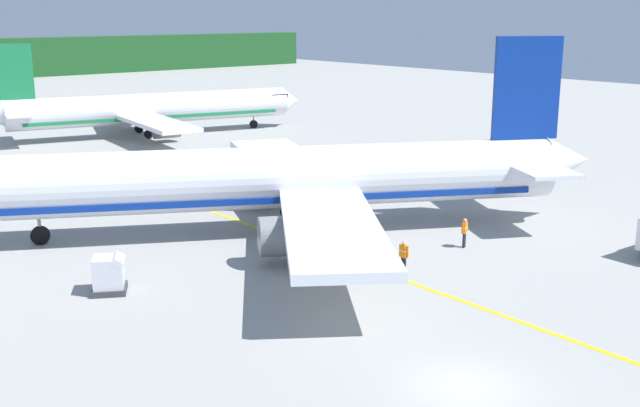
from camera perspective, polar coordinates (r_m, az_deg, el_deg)
ground at (r=68.85m, az=-21.80°, el=1.72°), size 240.00×320.00×0.20m
airliner_foreground at (r=47.32m, az=-3.05°, el=1.82°), size 37.90×32.12×11.90m
airliner_mid_apron at (r=87.62m, az=-12.50°, el=6.84°), size 35.44×29.53×10.23m
cargo_container_near at (r=39.07m, az=-15.34°, el=-5.10°), size 2.22×2.22×1.92m
crew_marshaller at (r=45.48m, az=10.66°, el=-1.96°), size 0.60×0.37×1.75m
crew_loader_left at (r=40.60m, az=6.22°, el=-3.75°), size 0.26×0.63×1.75m
apron_guide_line at (r=44.31m, az=0.17°, el=-3.54°), size 0.30×60.00×0.01m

